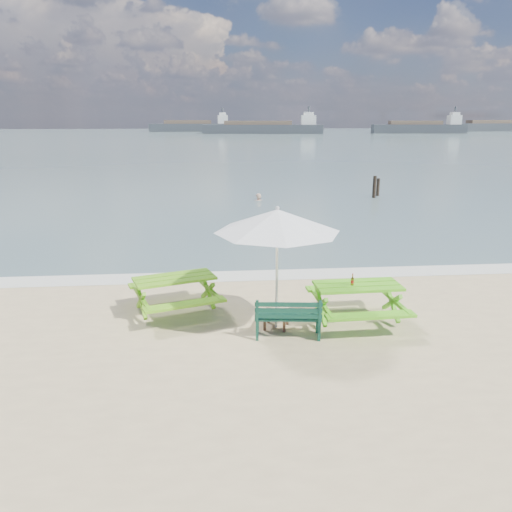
{
  "coord_description": "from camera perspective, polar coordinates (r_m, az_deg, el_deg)",
  "views": [
    {
      "loc": [
        -1.57,
        -8.06,
        4.13
      ],
      "look_at": [
        -0.58,
        3.0,
        1.0
      ],
      "focal_mm": 35.0,
      "sensor_mm": 36.0,
      "label": 1
    }
  ],
  "objects": [
    {
      "name": "mooring_pilings",
      "position": [
        27.15,
        13.52,
        7.47
      ],
      "size": [
        0.58,
        0.78,
        1.34
      ],
      "color": "black",
      "rests_on": "ground"
    },
    {
      "name": "swimmer",
      "position": [
        25.57,
        0.25,
        5.44
      ],
      "size": [
        0.57,
        0.38,
        1.57
      ],
      "color": "tan",
      "rests_on": "ground"
    },
    {
      "name": "picnic_table_right",
      "position": [
        10.5,
        11.43,
        -5.41
      ],
      "size": [
        1.8,
        1.99,
        0.83
      ],
      "color": "#57B91C",
      "rests_on": "ground"
    },
    {
      "name": "picnic_table_left",
      "position": [
        10.94,
        -9.21,
        -4.48
      ],
      "size": [
        2.2,
        2.32,
        0.81
      ],
      "color": "#64AD1A",
      "rests_on": "ground"
    },
    {
      "name": "beer_bottle",
      "position": [
        10.26,
        10.95,
        -2.87
      ],
      "size": [
        0.06,
        0.06,
        0.24
      ],
      "color": "#985F16",
      "rests_on": "picnic_table_right"
    },
    {
      "name": "patio_umbrella",
      "position": [
        9.53,
        2.46,
        4.04
      ],
      "size": [
        3.07,
        3.07,
        2.42
      ],
      "color": "silver",
      "rests_on": "ground"
    },
    {
      "name": "foam_strip",
      "position": [
        13.41,
        1.85,
        -2.18
      ],
      "size": [
        22.0,
        0.9,
        0.01
      ],
      "primitive_type": "cube",
      "color": "silver",
      "rests_on": "ground"
    },
    {
      "name": "side_table",
      "position": [
        10.14,
        2.32,
        -7.28
      ],
      "size": [
        0.61,
        0.61,
        0.32
      ],
      "color": "brown",
      "rests_on": "ground"
    },
    {
      "name": "park_bench",
      "position": [
        9.73,
        3.65,
        -7.87
      ],
      "size": [
        1.3,
        0.57,
        0.78
      ],
      "color": "#0D392B",
      "rests_on": "ground"
    },
    {
      "name": "cargo_ships",
      "position": [
        140.56,
        17.54,
        13.82
      ],
      "size": [
        145.11,
        23.82,
        4.4
      ],
      "color": "#33373C",
      "rests_on": "ground"
    },
    {
      "name": "sea",
      "position": [
        93.17,
        -4.28,
        13.15
      ],
      "size": [
        300.0,
        300.0,
        0.0
      ],
      "primitive_type": "plane",
      "color": "slate",
      "rests_on": "ground"
    }
  ]
}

